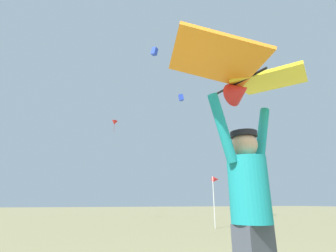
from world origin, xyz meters
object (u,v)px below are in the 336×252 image
Objects in this scene: kite_flyer_person at (251,209)px; held_stunt_kite at (244,77)px; distant_kite_blue_mid_right at (154,51)px; marker_flag at (215,183)px; distant_kite_blue_overhead_distant at (181,98)px; distant_kite_red_low_left at (115,123)px.

kite_flyer_person is 1.22m from held_stunt_kite.
marker_flag is at bearing -95.74° from distant_kite_blue_mid_right.
held_stunt_kite is at bearing -75.57° from kite_flyer_person.
distant_kite_blue_overhead_distant is at bearing 17.83° from distant_kite_blue_mid_right.
distant_kite_red_low_left is 0.91× the size of marker_flag.
distant_kite_blue_overhead_distant is at bearing 72.83° from marker_flag.
kite_flyer_person is 36.44m from distant_kite_red_low_left.
distant_kite_blue_mid_right is at bearing 84.26° from marker_flag.
distant_kite_blue_mid_right is at bearing 77.81° from kite_flyer_person.
distant_kite_blue_mid_right is at bearing 77.87° from held_stunt_kite.
distant_kite_red_low_left reaches higher than held_stunt_kite.
distant_kite_blue_overhead_distant reaches higher than marker_flag.
held_stunt_kite is (0.02, -0.07, 1.22)m from kite_flyer_person.
kite_flyer_person is 8.57m from marker_flag.
held_stunt_kite is 36.13m from distant_kite_red_low_left.
kite_flyer_person is 0.94× the size of marker_flag.
kite_flyer_person is 1.94× the size of distant_kite_blue_overhead_distant.
distant_kite_blue_overhead_distant is 0.48× the size of marker_flag.
distant_kite_blue_mid_right reaches higher than distant_kite_blue_overhead_distant.
held_stunt_kite reaches higher than marker_flag.
held_stunt_kite is 1.70× the size of distant_kite_blue_overhead_distant.
distant_kite_blue_overhead_distant reaches higher than kite_flyer_person.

